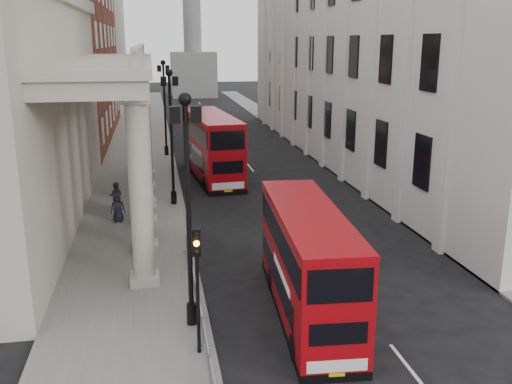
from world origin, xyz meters
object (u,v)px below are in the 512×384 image
lamp_post_south (188,197)px  bus_near (308,260)px  traffic_light (197,268)px  bus_far (211,145)px  monument_column (192,6)px  lamp_post_north (165,101)px  pedestrian_c (118,208)px  pedestrian_a (138,203)px  pedestrian_b (116,196)px  lamp_post_mid (171,128)px

lamp_post_south → bus_near: size_ratio=0.87×
traffic_light → bus_far: 25.37m
monument_column → lamp_post_north: size_ratio=6.51×
lamp_post_north → bus_near: 32.07m
bus_near → pedestrian_c: bus_near is taller
pedestrian_a → pedestrian_b: (-1.35, 1.78, -0.01)m
monument_column → pedestrian_a: (-8.72, -74.49, -15.00)m
pedestrian_b → pedestrian_c: pedestrian_b is taller
monument_column → traffic_light: 91.17m
lamp_post_mid → lamp_post_north: bearing=90.0°
pedestrian_c → pedestrian_b: bearing=93.4°
lamp_post_south → lamp_post_mid: size_ratio=1.00×
monument_column → pedestrian_b: monument_column is taller
lamp_post_south → pedestrian_b: size_ratio=4.88×
monument_column → lamp_post_north: monument_column is taller
traffic_light → lamp_post_mid: bearing=90.3°
lamp_post_south → pedestrian_b: (-3.47, 15.29, -3.94)m
monument_column → bus_far: (-3.44, -64.84, -13.49)m
bus_far → pedestrian_b: bus_far is taller
traffic_light → bus_near: 5.00m
monument_column → bus_near: monument_column is taller
monument_column → lamp_post_north: (-6.60, -56.00, -11.07)m
bus_far → pedestrian_b: bearing=-135.5°
lamp_post_north → pedestrian_a: size_ratio=4.86×
lamp_post_north → traffic_light: (0.10, -34.02, -1.80)m
monument_column → bus_far: size_ratio=4.82×
lamp_post_mid → lamp_post_north: (0.00, 16.00, 0.00)m
bus_far → bus_near: bearing=-92.3°
lamp_post_south → lamp_post_mid: (0.00, 16.00, 0.00)m
traffic_light → pedestrian_a: size_ratio=2.51×
traffic_light → pedestrian_c: size_ratio=2.64×
lamp_post_south → pedestrian_b: 16.17m
lamp_post_south → traffic_light: bearing=-87.2°
pedestrian_a → pedestrian_c: pedestrian_a is taller
traffic_light → bus_near: (4.29, 2.37, -0.98)m
lamp_post_south → bus_far: bearing=82.2°
bus_far → pedestrian_c: bearing=-127.2°
monument_column → bus_near: (-2.21, -87.65, -13.86)m
traffic_light → pedestrian_c: (-3.35, 14.87, -2.17)m
traffic_light → bus_near: bearing=29.0°
lamp_post_north → lamp_post_mid: bearing=-90.0°
lamp_post_north → monument_column: bearing=83.3°
pedestrian_c → lamp_post_north: bearing=78.5°
lamp_post_north → pedestrian_c: 19.83m
monument_column → lamp_post_south: monument_column is taller
traffic_light → pedestrian_c: bearing=102.7°
bus_near → lamp_post_south: bearing=-171.5°
pedestrian_a → pedestrian_c: (-1.13, -0.66, -0.04)m
lamp_post_south → bus_near: (4.39, 0.35, -2.79)m
bus_far → pedestrian_c: size_ratio=6.92×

